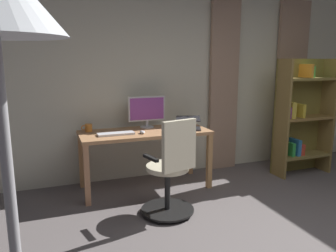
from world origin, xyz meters
The scene contains 12 objects.
back_room_partition centered at (0.00, -2.77, 1.39)m, with size 6.20×0.10×2.78m, color beige.
curtain_left_panel centered at (-1.60, -2.66, 1.24)m, with size 0.53×0.06×2.48m, color tan.
curtain_right_panel centered at (-0.41, -2.66, 1.24)m, with size 0.44×0.06×2.48m, color tan.
desk centered at (0.89, -2.30, 0.64)m, with size 1.58×0.65×0.74m.
office_chair centered at (0.86, -1.46, 0.47)m, with size 0.56×0.56×1.03m.
computer_monitor centered at (0.80, -2.50, 0.96)m, with size 0.49×0.18×0.40m.
computer_keyboard centered at (1.27, -2.21, 0.75)m, with size 0.43×0.14×0.02m, color silver.
laptop centered at (0.34, -2.23, 0.79)m, with size 0.40×0.40×0.14m.
computer_mouse centered at (0.96, -2.16, 0.75)m, with size 0.06×0.10×0.04m, color silver.
cell_phone_face_up centered at (0.52, -2.50, 0.74)m, with size 0.07×0.14×0.01m, color #333338.
mug_coffee centered at (1.55, -2.50, 0.78)m, with size 0.13×0.09×0.09m.
bookshelf centered at (-1.34, -2.10, 0.81)m, with size 0.83×0.30×1.61m.
Camera 1 is at (1.99, 1.50, 1.58)m, focal length 34.99 mm.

